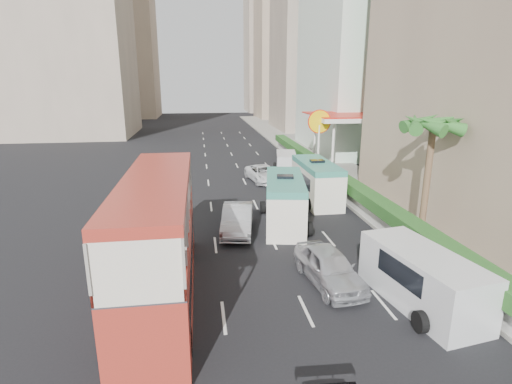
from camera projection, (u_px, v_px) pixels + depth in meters
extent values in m
plane|color=black|center=(303.00, 285.00, 17.51)|extent=(200.00, 200.00, 0.00)
cube|color=#AB2F23|center=(159.00, 239.00, 16.01)|extent=(2.50, 11.00, 5.06)
imported|color=silver|center=(238.00, 232.00, 23.67)|extent=(2.42, 5.08, 1.61)
imported|color=silver|center=(328.00, 283.00, 17.66)|extent=(2.48, 4.84, 1.58)
imported|color=silver|center=(264.00, 181.00, 35.64)|extent=(3.15, 5.35, 1.40)
cube|color=silver|center=(285.00, 201.00, 24.65)|extent=(3.34, 6.95, 2.96)
cube|color=silver|center=(316.00, 182.00, 29.52)|extent=(2.23, 6.60, 2.92)
cube|color=silver|center=(422.00, 278.00, 15.77)|extent=(3.08, 5.81, 2.21)
cube|color=silver|center=(286.00, 162.00, 39.29)|extent=(2.63, 4.84, 1.84)
cube|color=#99968C|center=(325.00, 164.00, 42.55)|extent=(6.00, 120.00, 0.18)
cube|color=silver|center=(334.00, 185.00, 31.52)|extent=(0.30, 44.00, 1.00)
cube|color=#2D6626|center=(335.00, 175.00, 31.29)|extent=(1.10, 44.00, 0.70)
cylinder|color=brown|center=(427.00, 182.00, 21.48)|extent=(0.36, 0.36, 6.40)
cube|color=silver|center=(342.00, 142.00, 40.07)|extent=(6.50, 8.00, 5.50)
cube|color=tan|center=(287.00, 21.00, 92.13)|extent=(14.00, 14.00, 44.00)
cube|color=tan|center=(271.00, 40.00, 113.65)|extent=(14.00, 14.00, 40.00)
cube|color=tan|center=(119.00, 18.00, 94.17)|extent=(16.00, 16.00, 46.00)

